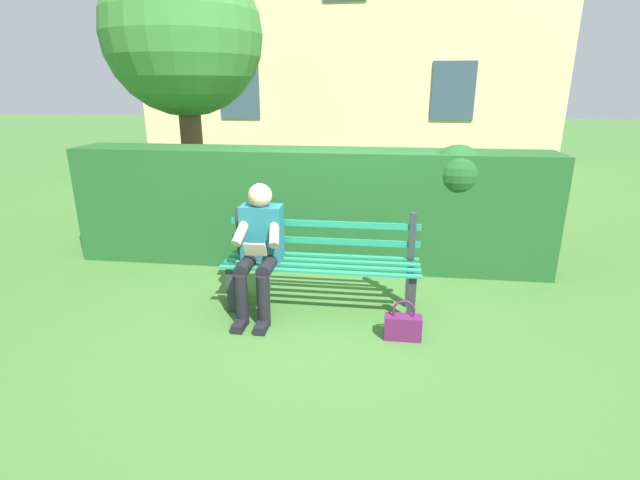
{
  "coord_description": "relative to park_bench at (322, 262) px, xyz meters",
  "views": [
    {
      "loc": [
        -0.52,
        4.07,
        2.03
      ],
      "look_at": [
        0.0,
        0.1,
        0.73
      ],
      "focal_mm": 26.35,
      "sensor_mm": 36.0,
      "label": 1
    }
  ],
  "objects": [
    {
      "name": "person_seated",
      "position": [
        0.56,
        0.17,
        0.19
      ],
      "size": [
        0.44,
        0.73,
        1.2
      ],
      "color": "#1E6672",
      "rests_on": "ground"
    },
    {
      "name": "handbag",
      "position": [
        -0.75,
        0.54,
        -0.34
      ],
      "size": [
        0.31,
        0.13,
        0.36
      ],
      "color": "#59194C",
      "rests_on": "ground"
    },
    {
      "name": "park_bench",
      "position": [
        0.0,
        0.0,
        0.0
      ],
      "size": [
        1.83,
        0.49,
        0.93
      ],
      "color": "#2D3338",
      "rests_on": "ground"
    },
    {
      "name": "hedge_backdrop",
      "position": [
        0.29,
        -1.2,
        0.26
      ],
      "size": [
        5.51,
        0.72,
        1.45
      ],
      "color": "#1E5123",
      "rests_on": "ground"
    },
    {
      "name": "tree",
      "position": [
        2.25,
        -2.37,
        2.17
      ],
      "size": [
        2.2,
        2.09,
        3.73
      ],
      "color": "brown",
      "rests_on": "ground"
    },
    {
      "name": "building_facade",
      "position": [
        0.37,
        -7.97,
        3.03
      ],
      "size": [
        9.31,
        2.87,
        6.96
      ],
      "color": "beige",
      "rests_on": "ground"
    },
    {
      "name": "ground",
      "position": [
        0.0,
        0.06,
        -0.45
      ],
      "size": [
        60.0,
        60.0,
        0.0
      ],
      "primitive_type": "plane",
      "color": "#3D6B2D"
    }
  ]
}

